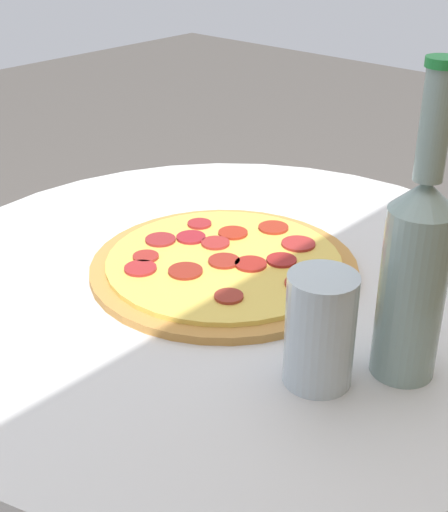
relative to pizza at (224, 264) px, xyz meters
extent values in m
cylinder|color=silver|center=(0.01, 0.02, -0.36)|extent=(0.09, 0.09, 0.65)
cylinder|color=silver|center=(0.01, 0.02, -0.02)|extent=(0.81, 0.81, 0.02)
cylinder|color=#B77F3D|center=(0.00, 0.00, 0.00)|extent=(0.33, 0.33, 0.01)
cylinder|color=#E0BC4C|center=(0.00, 0.00, 0.00)|extent=(0.29, 0.29, 0.01)
cylinder|color=maroon|center=(0.07, 0.07, 0.01)|extent=(0.03, 0.03, 0.00)
cylinder|color=maroon|center=(0.06, -0.07, 0.01)|extent=(0.03, 0.03, 0.00)
cylinder|color=maroon|center=(-0.02, -0.04, 0.01)|extent=(0.04, 0.04, 0.00)
cylinder|color=maroon|center=(0.02, -0.09, 0.01)|extent=(0.04, 0.04, 0.00)
cylinder|color=maroon|center=(-0.06, -0.04, 0.01)|extent=(0.04, 0.04, 0.00)
cylinder|color=maroon|center=(0.09, -0.06, 0.01)|extent=(0.04, 0.04, 0.00)
cylinder|color=maroon|center=(-0.01, -0.07, 0.01)|extent=(0.04, 0.04, 0.00)
cylinder|color=maroon|center=(-0.09, 0.05, 0.01)|extent=(0.04, 0.04, 0.00)
cylinder|color=maroon|center=(-0.01, 0.04, 0.01)|extent=(0.04, 0.04, 0.00)
cylinder|color=maroon|center=(-0.04, 0.06, 0.01)|extent=(0.04, 0.04, 0.00)
cylinder|color=maroon|center=(0.01, 0.01, 0.01)|extent=(0.04, 0.04, 0.00)
cylinder|color=maroon|center=(-0.05, -0.09, 0.01)|extent=(0.03, 0.03, 0.00)
cylinder|color=maroon|center=(0.06, -0.01, 0.01)|extent=(0.04, 0.04, 0.00)
cylinder|color=maroon|center=(-0.11, -0.01, 0.01)|extent=(0.04, 0.04, 0.00)
cylinder|color=maroon|center=(-0.01, 0.11, 0.01)|extent=(0.04, 0.04, 0.00)
cylinder|color=gray|center=(0.04, 0.27, 0.08)|extent=(0.06, 0.06, 0.17)
cone|color=gray|center=(0.04, 0.27, 0.18)|extent=(0.06, 0.06, 0.03)
cylinder|color=gray|center=(0.04, 0.27, 0.24)|extent=(0.03, 0.03, 0.10)
cylinder|color=#1E8438|center=(0.04, 0.27, 0.29)|extent=(0.03, 0.03, 0.01)
cylinder|color=#ADBCC6|center=(0.10, 0.21, 0.05)|extent=(0.07, 0.07, 0.11)
camera|label=1|loc=(0.58, 0.52, 0.41)|focal=50.00mm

